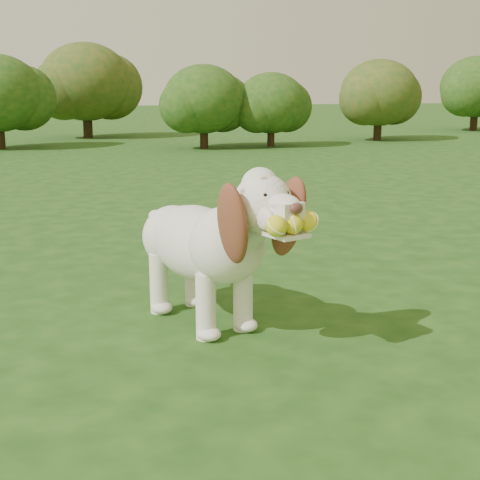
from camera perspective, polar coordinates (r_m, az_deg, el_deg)
name	(u,v)px	position (r m, az deg, el deg)	size (l,w,h in m)	color
ground	(204,302)	(3.47, -3.10, -5.33)	(80.00, 80.00, 0.00)	#194112
dog	(210,240)	(3.02, -2.60, 0.04)	(0.63, 1.18, 0.78)	white
shrub_f	(379,93)	(14.58, 11.79, 12.20)	(1.62, 1.62, 1.68)	#382314
shrub_d	(271,103)	(12.75, 2.68, 11.59)	(1.33, 1.33, 1.37)	#382314
shrub_h	(476,87)	(18.65, 19.52, 12.21)	(1.82, 1.82, 1.89)	#382314
shrub_i	(86,82)	(15.41, -13.04, 13.01)	(1.99, 1.99, 2.06)	#382314
shrub_c	(204,99)	(12.36, -3.13, 11.91)	(1.45, 1.45, 1.51)	#382314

